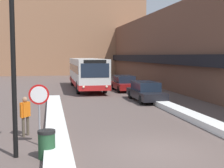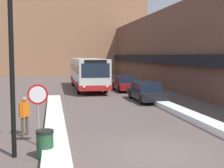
{
  "view_description": "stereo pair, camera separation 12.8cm",
  "coord_description": "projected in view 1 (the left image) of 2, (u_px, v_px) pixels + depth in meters",
  "views": [
    {
      "loc": [
        -3.79,
        -10.37,
        3.42
      ],
      "look_at": [
        -0.05,
        8.6,
        1.65
      ],
      "focal_mm": 50.0,
      "sensor_mm": 36.0,
      "label": 1
    },
    {
      "loc": [
        -3.66,
        -10.39,
        3.42
      ],
      "look_at": [
        -0.05,
        8.6,
        1.65
      ],
      "focal_mm": 50.0,
      "sensor_mm": 36.0,
      "label": 2
    }
  ],
  "objects": [
    {
      "name": "ground_plane",
      "position": [
        160.0,
        151.0,
        11.17
      ],
      "size": [
        160.0,
        160.0,
        0.0
      ],
      "primitive_type": "plane",
      "color": "brown"
    },
    {
      "name": "pedestrian",
      "position": [
        25.0,
        113.0,
        13.19
      ],
      "size": [
        0.42,
        0.49,
        1.69
      ],
      "rotation": [
        0.0,
        0.0,
        0.98
      ],
      "color": "brown",
      "rests_on": "ground_plane"
    },
    {
      "name": "building_row_right",
      "position": [
        171.0,
        50.0,
        36.16
      ],
      "size": [
        5.5,
        60.0,
        8.2
      ],
      "color": "brown",
      "rests_on": "ground_plane"
    },
    {
      "name": "street_lamp",
      "position": [
        21.0,
        36.0,
        10.18
      ],
      "size": [
        1.46,
        0.36,
        6.58
      ],
      "color": "black",
      "rests_on": "ground_plane"
    },
    {
      "name": "stop_sign",
      "position": [
        39.0,
        101.0,
        11.69
      ],
      "size": [
        0.76,
        0.08,
        2.34
      ],
      "color": "gray",
      "rests_on": "ground_plane"
    },
    {
      "name": "snow_bank_right",
      "position": [
        196.0,
        118.0,
        16.26
      ],
      "size": [
        0.9,
        11.07,
        0.33
      ],
      "color": "silver",
      "rests_on": "ground_plane"
    },
    {
      "name": "parked_car_middle",
      "position": [
        124.0,
        83.0,
        30.15
      ],
      "size": [
        1.91,
        4.4,
        1.48
      ],
      "color": "maroon",
      "rests_on": "ground_plane"
    },
    {
      "name": "trash_bin",
      "position": [
        47.0,
        144.0,
        10.36
      ],
      "size": [
        0.59,
        0.59,
        0.95
      ],
      "color": "#234C2D",
      "rests_on": "ground_plane"
    },
    {
      "name": "snow_bank_left",
      "position": [
        56.0,
        122.0,
        15.27
      ],
      "size": [
        0.9,
        17.88,
        0.36
      ],
      "color": "silver",
      "rests_on": "ground_plane"
    },
    {
      "name": "parked_car_front",
      "position": [
        146.0,
        91.0,
        23.42
      ],
      "size": [
        1.84,
        4.9,
        1.46
      ],
      "color": "black",
      "rests_on": "ground_plane"
    },
    {
      "name": "city_bus",
      "position": [
        87.0,
        72.0,
        31.7
      ],
      "size": [
        2.72,
        12.45,
        3.1
      ],
      "color": "silver",
      "rests_on": "ground_plane"
    },
    {
      "name": "building_backdrop_far",
      "position": [
        71.0,
        29.0,
        56.75
      ],
      "size": [
        26.0,
        8.0,
        16.6
      ],
      "color": "#996B4C",
      "rests_on": "ground_plane"
    }
  ]
}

